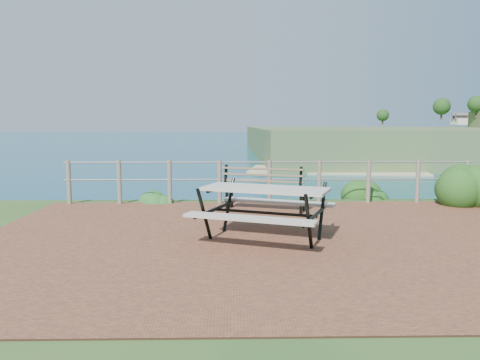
# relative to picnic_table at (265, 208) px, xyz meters

# --- Properties ---
(ground) EXTENTS (10.00, 7.00, 0.12)m
(ground) POSITION_rel_picnic_table_xyz_m (0.36, 0.05, -0.53)
(ground) COLOR brown
(ground) RESTS_ON ground
(ocean) EXTENTS (1200.00, 1200.00, 0.00)m
(ocean) POSITION_rel_picnic_table_xyz_m (0.36, 200.05, -0.53)
(ocean) COLOR #136873
(ocean) RESTS_ON ground
(safety_railing) EXTENTS (9.40, 0.10, 1.00)m
(safety_railing) POSITION_rel_picnic_table_xyz_m (0.36, 3.40, 0.05)
(safety_railing) COLOR #6B5B4C
(safety_railing) RESTS_ON ground
(picnic_table) EXTENTS (2.12, 1.60, 0.83)m
(picnic_table) POSITION_rel_picnic_table_xyz_m (0.00, 0.00, 0.00)
(picnic_table) COLOR #A19C91
(picnic_table) RESTS_ON ground
(park_bench) EXTENTS (1.77, 0.95, 0.97)m
(park_bench) POSITION_rel_picnic_table_xyz_m (0.19, 2.52, 0.11)
(park_bench) COLOR brown
(park_bench) RESTS_ON ground
(shrub_right_edge) EXTENTS (1.08, 1.08, 1.55)m
(shrub_right_edge) POSITION_rel_picnic_table_xyz_m (4.86, 3.38, -0.53)
(shrub_right_edge) COLOR #1B4615
(shrub_right_edge) RESTS_ON ground
(shrub_lip_west) EXTENTS (0.77, 0.77, 0.51)m
(shrub_lip_west) POSITION_rel_picnic_table_xyz_m (-2.31, 3.74, -0.53)
(shrub_lip_west) COLOR #205724
(shrub_lip_west) RESTS_ON ground
(shrub_lip_east) EXTENTS (0.86, 0.86, 0.64)m
(shrub_lip_east) POSITION_rel_picnic_table_xyz_m (2.94, 4.16, -0.53)
(shrub_lip_east) COLOR #1B4615
(shrub_lip_east) RESTS_ON ground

